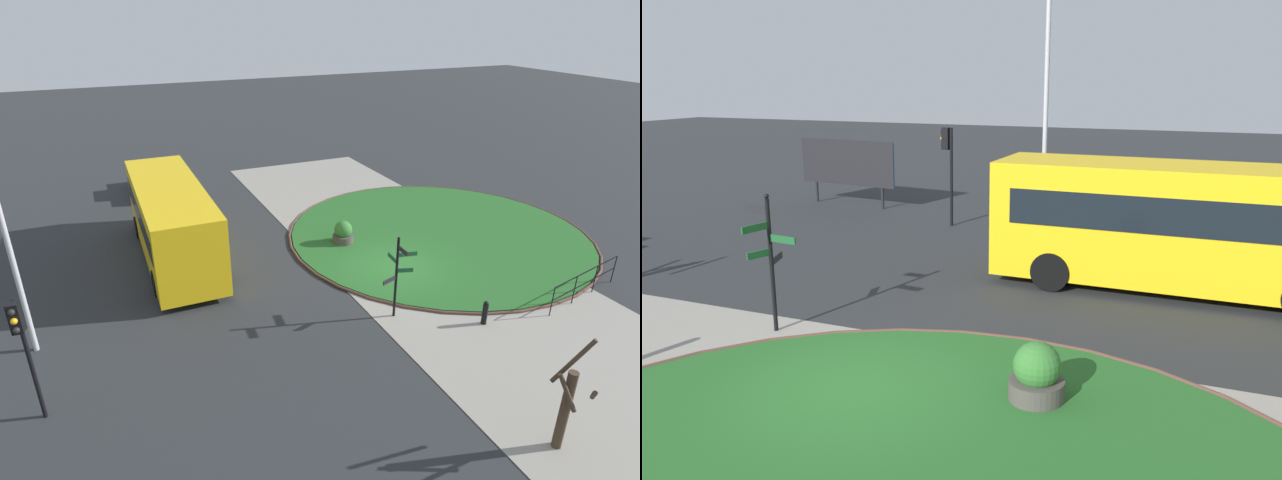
{
  "view_description": "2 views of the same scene",
  "coord_description": "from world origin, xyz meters",
  "views": [
    {
      "loc": [
        -15.9,
        10.27,
        9.77
      ],
      "look_at": [
        0.6,
        2.98,
        1.6
      ],
      "focal_mm": 29.16,
      "sensor_mm": 36.0,
      "label": 1
    },
    {
      "loc": [
        5.58,
        -8.85,
        5.31
      ],
      "look_at": [
        0.67,
        3.32,
        2.01
      ],
      "focal_mm": 36.66,
      "sensor_mm": 36.0,
      "label": 2
    }
  ],
  "objects": [
    {
      "name": "ground",
      "position": [
        0.0,
        0.0,
        0.0
      ],
      "size": [
        120.0,
        120.0,
        0.0
      ],
      "primitive_type": "plane",
      "color": "#282B2D"
    },
    {
      "name": "sidewalk_paving",
      "position": [
        0.0,
        -1.74,
        0.01
      ],
      "size": [
        32.0,
        8.52,
        0.02
      ],
      "primitive_type": "cube",
      "color": "gray",
      "rests_on": "ground"
    },
    {
      "name": "grass_island",
      "position": [
        2.14,
        -3.67,
        0.05
      ],
      "size": [
        13.58,
        13.58,
        0.1
      ],
      "primitive_type": "cylinder",
      "color": "#235B23",
      "rests_on": "ground"
    },
    {
      "name": "grass_kerb_ring",
      "position": [
        2.14,
        -3.67,
        0.06
      ],
      "size": [
        13.89,
        13.89,
        0.11
      ],
      "primitive_type": "torus",
      "color": "brown",
      "rests_on": "ground"
    },
    {
      "name": "signpost_directional",
      "position": [
        -3.02,
        1.78,
        1.73
      ],
      "size": [
        1.27,
        1.29,
        2.99
      ],
      "color": "black",
      "rests_on": "ground"
    },
    {
      "name": "bollard_foreground",
      "position": [
        -4.65,
        -0.7,
        0.45
      ],
      "size": [
        0.18,
        0.18,
        0.88
      ],
      "color": "black",
      "rests_on": "ground"
    },
    {
      "name": "railing_grass_edge",
      "position": [
        -4.74,
        -5.14,
        0.73
      ],
      "size": [
        0.9,
        4.08,
        1.13
      ],
      "rotation": [
        0.0,
        0.0,
        4.92
      ],
      "color": "black",
      "rests_on": "ground"
    },
    {
      "name": "bus_yellow",
      "position": [
        4.63,
        7.86,
        1.72
      ],
      "size": [
        9.06,
        2.65,
        3.2
      ],
      "rotation": [
        0.0,
        0.0,
        0.0
      ],
      "color": "yellow",
      "rests_on": "ground"
    },
    {
      "name": "car_far_lane",
      "position": [
        13.84,
        7.64,
        0.61
      ],
      "size": [
        4.24,
        1.84,
        1.31
      ],
      "rotation": [
        0.0,
        0.0,
        0.01
      ],
      "color": "#B7B7BC",
      "rests_on": "ground"
    },
    {
      "name": "traffic_light_near",
      "position": [
        -3.62,
        12.61,
        2.6
      ],
      "size": [
        0.49,
        0.28,
        3.54
      ],
      "rotation": [
        0.0,
        0.0,
        3.05
      ],
      "color": "black",
      "rests_on": "ground"
    },
    {
      "name": "planter_near_signpost",
      "position": [
        3.03,
        0.79,
        0.49
      ],
      "size": [
        0.94,
        0.94,
        1.1
      ],
      "color": "#47423D",
      "rests_on": "ground"
    },
    {
      "name": "street_tree_bare",
      "position": [
        -9.62,
        1.19,
        1.34
      ],
      "size": [
        1.3,
        1.1,
        2.98
      ],
      "color": "#423323",
      "rests_on": "ground"
    }
  ]
}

